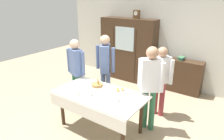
# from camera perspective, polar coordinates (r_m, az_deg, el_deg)

# --- Properties ---
(ground_plane) EXTENTS (12.00, 12.00, 0.00)m
(ground_plane) POSITION_cam_1_polar(r_m,az_deg,el_deg) (4.33, -1.56, -14.90)
(ground_plane) COLOR tan
(ground_plane) RESTS_ON ground
(back_wall) EXTENTS (6.40, 0.10, 2.70)m
(back_wall) POSITION_cam_1_polar(r_m,az_deg,el_deg) (6.00, 13.65, 8.64)
(back_wall) COLOR silver
(back_wall) RESTS_ON ground
(dining_table) EXTENTS (1.72, 0.94, 0.78)m
(dining_table) POSITION_cam_1_polar(r_m,az_deg,el_deg) (3.82, -3.76, -8.32)
(dining_table) COLOR #3D2819
(dining_table) RESTS_ON ground
(wall_cabinet) EXTENTS (1.75, 0.46, 1.90)m
(wall_cabinet) POSITION_cam_1_polar(r_m,az_deg,el_deg) (6.21, 4.57, 5.74)
(wall_cabinet) COLOR #3D2819
(wall_cabinet) RESTS_ON ground
(mantel_clock) EXTENTS (0.18, 0.11, 0.24)m
(mantel_clock) POSITION_cam_1_polar(r_m,az_deg,el_deg) (5.91, 7.02, 15.46)
(mantel_clock) COLOR brown
(mantel_clock) RESTS_ON wall_cabinet
(bookshelf_low) EXTENTS (1.19, 0.35, 0.90)m
(bookshelf_low) POSITION_cam_1_polar(r_m,az_deg,el_deg) (5.80, 18.57, -1.51)
(bookshelf_low) COLOR #3D2819
(bookshelf_low) RESTS_ON ground
(book_stack) EXTENTS (0.17, 0.23, 0.09)m
(book_stack) POSITION_cam_1_polar(r_m,az_deg,el_deg) (5.65, 19.12, 3.18)
(book_stack) COLOR #3D754C
(book_stack) RESTS_ON bookshelf_low
(tea_cup_near_right) EXTENTS (0.13, 0.13, 0.06)m
(tea_cup_near_right) POSITION_cam_1_polar(r_m,az_deg,el_deg) (3.76, -9.81, -6.74)
(tea_cup_near_right) COLOR white
(tea_cup_near_right) RESTS_ON dining_table
(tea_cup_far_left) EXTENTS (0.13, 0.13, 0.06)m
(tea_cup_far_left) POSITION_cam_1_polar(r_m,az_deg,el_deg) (3.71, -6.14, -6.96)
(tea_cup_far_left) COLOR silver
(tea_cup_far_left) RESTS_ON dining_table
(tea_cup_center) EXTENTS (0.13, 0.13, 0.06)m
(tea_cup_center) POSITION_cam_1_polar(r_m,az_deg,el_deg) (3.81, -2.54, -6.11)
(tea_cup_center) COLOR white
(tea_cup_center) RESTS_ON dining_table
(tea_cup_far_right) EXTENTS (0.13, 0.13, 0.06)m
(tea_cup_far_right) POSITION_cam_1_polar(r_m,az_deg,el_deg) (3.51, 1.72, -8.55)
(tea_cup_far_right) COLOR silver
(tea_cup_far_right) RESTS_ON dining_table
(bread_basket) EXTENTS (0.24, 0.24, 0.16)m
(bread_basket) POSITION_cam_1_polar(r_m,az_deg,el_deg) (4.08, -4.25, -4.17)
(bread_basket) COLOR #9E7542
(bread_basket) RESTS_ON dining_table
(pastry_plate) EXTENTS (0.28, 0.28, 0.05)m
(pastry_plate) POSITION_cam_1_polar(r_m,az_deg,el_deg) (3.89, 2.30, -5.77)
(pastry_plate) COLOR white
(pastry_plate) RESTS_ON dining_table
(spoon_far_left) EXTENTS (0.12, 0.02, 0.01)m
(spoon_far_left) POSITION_cam_1_polar(r_m,az_deg,el_deg) (3.96, -10.61, -5.80)
(spoon_far_left) COLOR silver
(spoon_far_left) RESTS_ON dining_table
(spoon_near_right) EXTENTS (0.12, 0.02, 0.01)m
(spoon_near_right) POSITION_cam_1_polar(r_m,az_deg,el_deg) (3.25, 1.73, -11.58)
(spoon_near_right) COLOR silver
(spoon_near_right) RESTS_ON dining_table
(spoon_center) EXTENTS (0.12, 0.02, 0.01)m
(spoon_center) POSITION_cam_1_polar(r_m,az_deg,el_deg) (3.55, -5.30, -8.72)
(spoon_center) COLOR silver
(spoon_center) RESTS_ON dining_table
(person_behind_table_left) EXTENTS (0.52, 0.37, 1.67)m
(person_behind_table_left) POSITION_cam_1_polar(r_m,az_deg,el_deg) (3.77, 10.88, -3.10)
(person_behind_table_left) COLOR #33704C
(person_behind_table_left) RESTS_ON ground
(person_by_cabinet) EXTENTS (0.52, 0.41, 1.70)m
(person_by_cabinet) POSITION_cam_1_polar(r_m,az_deg,el_deg) (4.63, -1.92, 1.88)
(person_by_cabinet) COLOR slate
(person_by_cabinet) RESTS_ON ground
(person_beside_shelf) EXTENTS (0.52, 0.41, 1.55)m
(person_beside_shelf) POSITION_cam_1_polar(r_m,az_deg,el_deg) (4.33, 13.68, -1.51)
(person_beside_shelf) COLOR #933338
(person_beside_shelf) RESTS_ON ground
(person_behind_table_right) EXTENTS (0.52, 0.32, 1.62)m
(person_behind_table_right) POSITION_cam_1_polar(r_m,az_deg,el_deg) (4.64, -10.19, 0.88)
(person_behind_table_right) COLOR #33704C
(person_behind_table_right) RESTS_ON ground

